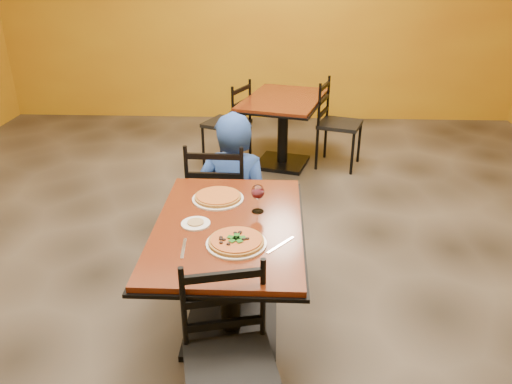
{
  "coord_description": "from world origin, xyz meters",
  "views": [
    {
      "loc": [
        0.26,
        -2.87,
        2.07
      ],
      "look_at": [
        0.14,
        -0.3,
        0.85
      ],
      "focal_mm": 34.7,
      "sensor_mm": 36.0,
      "label": 1
    }
  ],
  "objects_px": {
    "table_main": "(229,253)",
    "chair_second_right": "(340,125)",
    "diner": "(234,184)",
    "plate_main": "(236,243)",
    "wine_glass": "(258,197)",
    "side_plate": "(196,224)",
    "plate_far": "(218,199)",
    "pizza_main": "(236,241)",
    "chair_main_far": "(219,197)",
    "chair_main_near": "(231,370)",
    "pizza_far": "(218,196)",
    "chair_second_left": "(226,124)",
    "table_second": "(283,116)"
  },
  "relations": [
    {
      "from": "chair_main_near",
      "to": "chair_second_right",
      "type": "bearing_deg",
      "value": 63.0
    },
    {
      "from": "table_second",
      "to": "side_plate",
      "type": "height_order",
      "value": "side_plate"
    },
    {
      "from": "table_main",
      "to": "plate_far",
      "type": "distance_m",
      "value": 0.37
    },
    {
      "from": "plate_far",
      "to": "pizza_far",
      "type": "relative_size",
      "value": 1.11
    },
    {
      "from": "plate_main",
      "to": "plate_far",
      "type": "xyz_separation_m",
      "value": [
        -0.15,
        0.51,
        0.0
      ]
    },
    {
      "from": "pizza_far",
      "to": "wine_glass",
      "type": "xyz_separation_m",
      "value": [
        0.25,
        -0.14,
        0.07
      ]
    },
    {
      "from": "table_main",
      "to": "chair_second_right",
      "type": "relative_size",
      "value": 1.32
    },
    {
      "from": "table_second",
      "to": "chair_main_near",
      "type": "xyz_separation_m",
      "value": [
        -0.25,
        -3.48,
        -0.11
      ]
    },
    {
      "from": "chair_second_right",
      "to": "diner",
      "type": "height_order",
      "value": "diner"
    },
    {
      "from": "side_plate",
      "to": "wine_glass",
      "type": "height_order",
      "value": "wine_glass"
    },
    {
      "from": "wine_glass",
      "to": "chair_second_right",
      "type": "bearing_deg",
      "value": 73.32
    },
    {
      "from": "wine_glass",
      "to": "chair_main_far",
      "type": "bearing_deg",
      "value": 112.59
    },
    {
      "from": "plate_main",
      "to": "chair_main_far",
      "type": "bearing_deg",
      "value": 101.2
    },
    {
      "from": "table_main",
      "to": "chair_second_left",
      "type": "relative_size",
      "value": 1.34
    },
    {
      "from": "pizza_far",
      "to": "wine_glass",
      "type": "height_order",
      "value": "wine_glass"
    },
    {
      "from": "plate_main",
      "to": "wine_glass",
      "type": "height_order",
      "value": "wine_glass"
    },
    {
      "from": "table_main",
      "to": "chair_main_near",
      "type": "height_order",
      "value": "chair_main_near"
    },
    {
      "from": "diner",
      "to": "plate_main",
      "type": "bearing_deg",
      "value": 102.2
    },
    {
      "from": "plate_far",
      "to": "wine_glass",
      "type": "relative_size",
      "value": 1.72
    },
    {
      "from": "side_plate",
      "to": "wine_glass",
      "type": "bearing_deg",
      "value": 26.81
    },
    {
      "from": "chair_main_near",
      "to": "plate_main",
      "type": "xyz_separation_m",
      "value": [
        -0.01,
        0.54,
        0.32
      ]
    },
    {
      "from": "table_main",
      "to": "chair_main_near",
      "type": "bearing_deg",
      "value": -84.42
    },
    {
      "from": "pizza_far",
      "to": "side_plate",
      "type": "distance_m",
      "value": 0.32
    },
    {
      "from": "chair_main_far",
      "to": "wine_glass",
      "type": "xyz_separation_m",
      "value": [
        0.32,
        -0.76,
        0.37
      ]
    },
    {
      "from": "pizza_main",
      "to": "pizza_far",
      "type": "relative_size",
      "value": 1.01
    },
    {
      "from": "plate_far",
      "to": "pizza_far",
      "type": "bearing_deg",
      "value": 135.0
    },
    {
      "from": "chair_main_near",
      "to": "chair_second_left",
      "type": "height_order",
      "value": "chair_second_left"
    },
    {
      "from": "plate_main",
      "to": "side_plate",
      "type": "bearing_deg",
      "value": 140.37
    },
    {
      "from": "chair_second_left",
      "to": "wine_glass",
      "type": "bearing_deg",
      "value": 34.06
    },
    {
      "from": "diner",
      "to": "wine_glass",
      "type": "distance_m",
      "value": 0.89
    },
    {
      "from": "table_main",
      "to": "table_second",
      "type": "xyz_separation_m",
      "value": [
        0.32,
        2.72,
        -0.0
      ]
    },
    {
      "from": "chair_second_right",
      "to": "pizza_main",
      "type": "relative_size",
      "value": 3.28
    },
    {
      "from": "chair_second_right",
      "to": "plate_far",
      "type": "xyz_separation_m",
      "value": [
        -1.02,
        -2.43,
        0.29
      ]
    },
    {
      "from": "chair_second_left",
      "to": "pizza_main",
      "type": "distance_m",
      "value": 2.98
    },
    {
      "from": "diner",
      "to": "table_second",
      "type": "bearing_deg",
      "value": -95.48
    },
    {
      "from": "table_main",
      "to": "plate_main",
      "type": "relative_size",
      "value": 3.97
    },
    {
      "from": "chair_second_right",
      "to": "pizza_far",
      "type": "relative_size",
      "value": 3.33
    },
    {
      "from": "side_plate",
      "to": "pizza_main",
      "type": "bearing_deg",
      "value": -39.63
    },
    {
      "from": "side_plate",
      "to": "plate_far",
      "type": "bearing_deg",
      "value": 74.51
    },
    {
      "from": "plate_main",
      "to": "plate_far",
      "type": "height_order",
      "value": "same"
    },
    {
      "from": "chair_main_far",
      "to": "plate_far",
      "type": "xyz_separation_m",
      "value": [
        0.07,
        -0.62,
        0.29
      ]
    },
    {
      "from": "table_second",
      "to": "side_plate",
      "type": "xyz_separation_m",
      "value": [
        -0.5,
        -2.74,
        0.2
      ]
    },
    {
      "from": "diner",
      "to": "pizza_main",
      "type": "distance_m",
      "value": 1.21
    },
    {
      "from": "plate_main",
      "to": "pizza_main",
      "type": "bearing_deg",
      "value": 0.0
    },
    {
      "from": "table_second",
      "to": "chair_second_left",
      "type": "relative_size",
      "value": 1.43
    },
    {
      "from": "chair_second_left",
      "to": "chair_main_near",
      "type": "bearing_deg",
      "value": 30.24
    },
    {
      "from": "pizza_main",
      "to": "diner",
      "type": "bearing_deg",
      "value": 95.64
    },
    {
      "from": "chair_main_near",
      "to": "table_second",
      "type": "bearing_deg",
      "value": 72.71
    },
    {
      "from": "table_second",
      "to": "plate_far",
      "type": "bearing_deg",
      "value": -99.6
    },
    {
      "from": "table_main",
      "to": "chair_second_right",
      "type": "height_order",
      "value": "chair_second_right"
    }
  ]
}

